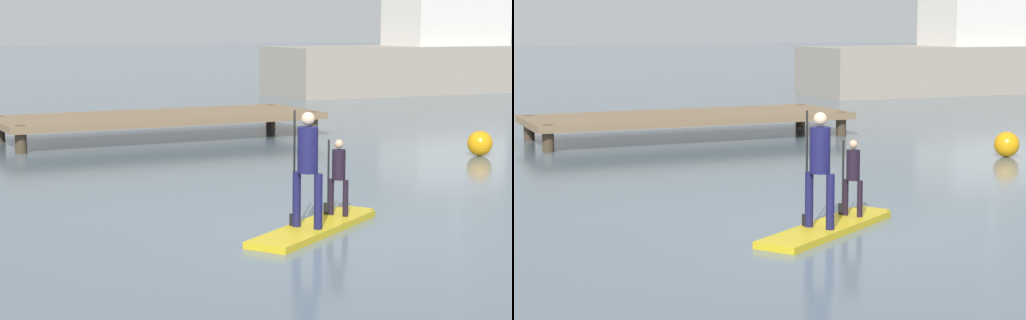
% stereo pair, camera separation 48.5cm
% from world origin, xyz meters
% --- Properties ---
extents(ground_plane, '(240.00, 240.00, 0.00)m').
position_xyz_m(ground_plane, '(0.00, 0.00, 0.00)').
color(ground_plane, slate).
extents(paddleboard_near, '(2.93, 2.17, 0.10)m').
position_xyz_m(paddleboard_near, '(0.00, 0.53, 0.05)').
color(paddleboard_near, gold).
rests_on(paddleboard_near, ground).
extents(paddler_adult, '(0.42, 0.46, 1.71)m').
position_xyz_m(paddler_adult, '(-0.25, 0.38, 1.08)').
color(paddler_adult, '#19194C').
rests_on(paddler_adult, paddleboard_near).
extents(paddler_child_solo, '(0.29, 0.36, 1.19)m').
position_xyz_m(paddler_child_solo, '(0.61, 0.94, 0.77)').
color(paddler_child_solo, black).
rests_on(paddler_child_solo, paddleboard_near).
extents(fishing_boat_white_large, '(14.58, 5.15, 11.12)m').
position_xyz_m(fishing_boat_white_large, '(18.98, 23.35, 1.48)').
color(fishing_boat_white_large, '#9E9384').
rests_on(fishing_boat_white_large, ground).
extents(floating_dock, '(8.56, 3.13, 0.66)m').
position_xyz_m(floating_dock, '(1.90, 12.24, 0.56)').
color(floating_dock, '#846B4C').
rests_on(floating_dock, ground).
extents(mooring_buoy_near, '(0.59, 0.59, 0.59)m').
position_xyz_m(mooring_buoy_near, '(7.41, 5.81, 0.29)').
color(mooring_buoy_near, orange).
rests_on(mooring_buoy_near, ground).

